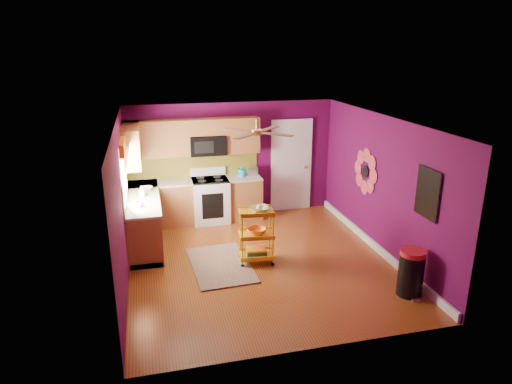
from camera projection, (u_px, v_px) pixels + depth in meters
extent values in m
plane|color=#6D3210|center=(260.00, 262.00, 8.06)|extent=(5.00, 5.00, 0.00)
cube|color=#520940|center=(232.00, 160.00, 9.99)|extent=(4.50, 0.04, 2.50)
cube|color=#520940|center=(312.00, 260.00, 5.37)|extent=(4.50, 0.04, 2.50)
cube|color=#520940|center=(122.00, 206.00, 7.17)|extent=(0.04, 5.00, 2.50)
cube|color=#520940|center=(381.00, 185.00, 8.19)|extent=(0.04, 5.00, 2.50)
cube|color=silver|center=(260.00, 121.00, 7.29)|extent=(4.50, 5.00, 0.04)
cube|color=white|center=(375.00, 246.00, 8.54)|extent=(0.05, 4.90, 0.14)
cube|color=brown|center=(144.00, 220.00, 8.73)|extent=(0.60, 2.30, 0.90)
cube|color=brown|center=(196.00, 202.00, 9.76)|extent=(2.80, 0.60, 0.90)
cube|color=beige|center=(142.00, 197.00, 8.58)|extent=(0.63, 2.30, 0.04)
cube|color=beige|center=(195.00, 181.00, 9.62)|extent=(2.80, 0.63, 0.04)
cube|color=black|center=(146.00, 240.00, 8.85)|extent=(0.54, 2.30, 0.10)
cube|color=black|center=(197.00, 219.00, 9.89)|extent=(2.80, 0.54, 0.10)
cube|color=white|center=(210.00, 201.00, 9.80)|extent=(0.76, 0.66, 0.92)
cube|color=black|center=(210.00, 180.00, 9.66)|extent=(0.76, 0.62, 0.03)
cube|color=white|center=(208.00, 171.00, 9.88)|extent=(0.76, 0.06, 0.18)
cube|color=black|center=(213.00, 206.00, 9.50)|extent=(0.45, 0.02, 0.55)
cube|color=brown|center=(157.00, 139.00, 9.29)|extent=(1.32, 0.33, 0.75)
cube|color=brown|center=(242.00, 135.00, 9.70)|extent=(0.72, 0.33, 0.75)
cube|color=brown|center=(207.00, 127.00, 9.47)|extent=(0.76, 0.33, 0.34)
cube|color=brown|center=(131.00, 145.00, 8.73)|extent=(0.33, 1.30, 0.75)
cube|color=black|center=(208.00, 145.00, 9.55)|extent=(0.76, 0.38, 0.40)
cube|color=olive|center=(193.00, 165.00, 9.80)|extent=(2.80, 0.01, 0.51)
cube|color=olive|center=(125.00, 184.00, 8.43)|extent=(0.01, 2.30, 0.51)
cube|color=white|center=(123.00, 170.00, 8.05)|extent=(0.03, 1.20, 1.00)
cube|color=orange|center=(123.00, 144.00, 7.91)|extent=(0.08, 1.35, 0.22)
cube|color=white|center=(291.00, 166.00, 10.34)|extent=(0.85, 0.04, 2.05)
cube|color=white|center=(291.00, 167.00, 10.32)|extent=(0.95, 0.02, 2.15)
sphere|color=#BF8C3F|center=(305.00, 167.00, 10.37)|extent=(0.07, 0.07, 0.07)
cylinder|color=black|center=(365.00, 171.00, 8.70)|extent=(0.01, 0.24, 0.24)
cube|color=#19A69D|center=(428.00, 193.00, 6.80)|extent=(0.03, 0.52, 0.72)
cube|color=black|center=(427.00, 193.00, 6.79)|extent=(0.01, 0.56, 0.76)
cylinder|color=#BF8C3F|center=(257.00, 124.00, 7.50)|extent=(0.06, 0.06, 0.16)
cylinder|color=#BF8C3F|center=(257.00, 132.00, 7.54)|extent=(0.20, 0.20, 0.08)
cube|color=#4C2D19|center=(269.00, 129.00, 7.85)|extent=(0.47, 0.47, 0.01)
cube|color=#4C2D19|center=(238.00, 130.00, 7.73)|extent=(0.47, 0.47, 0.01)
cube|color=#4C2D19|center=(245.00, 136.00, 7.23)|extent=(0.47, 0.47, 0.01)
cube|color=#4C2D19|center=(278.00, 134.00, 7.35)|extent=(0.47, 0.47, 0.01)
cube|color=black|center=(220.00, 265.00, 7.93)|extent=(1.06, 1.65, 0.02)
cylinder|color=gold|center=(242.00, 241.00, 7.71)|extent=(0.03, 0.03, 0.91)
cylinder|color=gold|center=(273.00, 239.00, 7.77)|extent=(0.03, 0.03, 0.91)
cylinder|color=gold|center=(240.00, 232.00, 8.05)|extent=(0.03, 0.03, 0.91)
cylinder|color=gold|center=(270.00, 231.00, 8.12)|extent=(0.03, 0.03, 0.91)
sphere|color=black|center=(243.00, 266.00, 7.86)|extent=(0.06, 0.06, 0.06)
sphere|color=black|center=(273.00, 264.00, 7.92)|extent=(0.06, 0.06, 0.06)
sphere|color=black|center=(241.00, 256.00, 8.20)|extent=(0.06, 0.06, 0.06)
sphere|color=black|center=(269.00, 255.00, 8.26)|extent=(0.06, 0.06, 0.06)
cube|color=gold|center=(256.00, 212.00, 7.78)|extent=(0.64, 0.49, 0.03)
cube|color=gold|center=(256.00, 235.00, 7.91)|extent=(0.64, 0.49, 0.03)
cube|color=gold|center=(256.00, 255.00, 8.03)|extent=(0.64, 0.49, 0.03)
imported|color=beige|center=(259.00, 209.00, 7.77)|extent=(0.36, 0.36, 0.08)
sphere|color=yellow|center=(259.00, 208.00, 7.76)|extent=(0.11, 0.11, 0.11)
imported|color=orange|center=(256.00, 231.00, 7.89)|extent=(0.37, 0.37, 0.10)
cube|color=navy|center=(256.00, 253.00, 8.02)|extent=(0.37, 0.30, 0.04)
cube|color=#267233|center=(256.00, 251.00, 8.00)|extent=(0.37, 0.30, 0.04)
cube|color=orange|center=(256.00, 249.00, 7.99)|extent=(0.37, 0.30, 0.03)
cylinder|color=black|center=(411.00, 275.00, 6.93)|extent=(0.41, 0.41, 0.66)
cylinder|color=#B51924|center=(413.00, 253.00, 6.81)|extent=(0.38, 0.38, 0.08)
cube|color=beige|center=(416.00, 299.00, 6.85)|extent=(0.14, 0.08, 0.03)
cylinder|color=teal|center=(242.00, 172.00, 9.87)|extent=(0.18, 0.18, 0.16)
sphere|color=teal|center=(242.00, 168.00, 9.84)|extent=(0.06, 0.06, 0.06)
cube|color=beige|center=(252.00, 171.00, 9.93)|extent=(0.22, 0.15, 0.18)
imported|color=#EA3F72|center=(142.00, 191.00, 8.52)|extent=(0.09, 0.10, 0.21)
imported|color=white|center=(143.00, 191.00, 8.60)|extent=(0.13, 0.13, 0.17)
imported|color=white|center=(147.00, 188.00, 8.94)|extent=(0.24, 0.24, 0.06)
imported|color=white|center=(140.00, 204.00, 8.00)|extent=(0.12, 0.12, 0.10)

